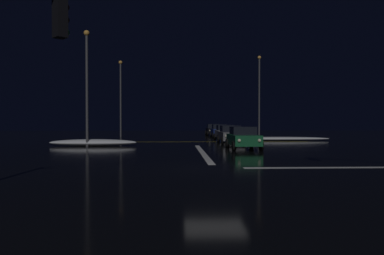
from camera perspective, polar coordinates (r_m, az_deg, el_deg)
ground at (r=14.80m, az=3.67°, el=-6.75°), size 120.00×120.00×0.10m
stop_line_north at (r=22.18m, az=1.68°, el=-4.03°), size 0.35×12.69×0.01m
centre_line_ns at (r=33.73m, az=0.34°, el=-2.31°), size 22.00×0.15×0.01m
snow_bank_left_curb at (r=29.12m, az=-15.62°, el=-2.35°), size 6.86×1.50×0.53m
snow_bank_right_curb at (r=36.78m, az=13.17°, el=-1.77°), size 11.26×1.50×0.37m
sedan_green at (r=25.01m, az=8.23°, el=-1.64°), size 2.02×4.33×1.57m
sedan_gray at (r=31.42m, az=6.19°, el=-1.10°), size 2.02×4.33×1.57m
sedan_silver at (r=36.63m, az=5.36°, el=-0.80°), size 2.02×4.33×1.57m
sedan_blue at (r=43.06m, az=4.41°, el=-0.53°), size 2.02×4.33×1.57m
sedan_black at (r=49.08m, az=3.44°, el=-0.34°), size 2.02×4.33×1.57m
streetlamp_right_far at (r=44.95m, az=10.76°, el=5.83°), size 0.44×0.44×10.08m
streetlamp_left_near at (r=28.71m, az=-16.56°, el=7.40°), size 0.44×0.44×8.96m
streetlamp_left_far at (r=44.34m, az=-11.41°, el=5.42°), size 0.44×0.44×9.37m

